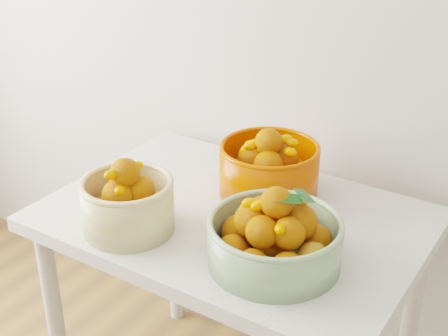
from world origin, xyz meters
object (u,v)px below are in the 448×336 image
at_px(bowl_cream, 128,203).
at_px(bowl_green, 275,238).
at_px(table, 234,243).
at_px(bowl_orange, 269,169).

distance_m(bowl_cream, bowl_green, 0.39).
height_order(table, bowl_orange, bowl_orange).
relative_size(table, bowl_orange, 3.35).
bearing_deg(bowl_cream, bowl_orange, 59.89).
relative_size(table, bowl_green, 2.70).
relative_size(table, bowl_cream, 4.18).
bearing_deg(bowl_green, table, 144.73).
distance_m(table, bowl_green, 0.30).
height_order(table, bowl_green, bowl_green).
bearing_deg(bowl_orange, table, -98.29).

